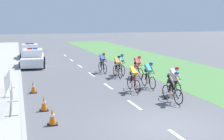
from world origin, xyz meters
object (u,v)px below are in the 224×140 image
object	(u,v)px
cyclist_second	(174,80)
traffic_cone_mid	(33,87)
cyclist_lead	(173,86)
police_car_second	(30,52)
cyclist_fifth	(137,66)
cyclist_sixth	(118,66)
cyclist_eighth	(121,64)
cyclist_third	(134,77)
traffic_cone_far	(44,104)
crowd_barrier_front	(12,96)
cyclist_seventh	(103,62)
traffic_cone_near	(52,117)
cyclist_fourth	(149,74)
crowd_barrier_middle	(7,83)
police_car_nearest	(33,58)

from	to	relation	value
cyclist_second	traffic_cone_mid	world-z (taller)	cyclist_second
cyclist_lead	police_car_second	bearing A→B (deg)	106.96
cyclist_fifth	cyclist_sixth	world-z (taller)	same
cyclist_lead	cyclist_eighth	size ratio (longest dim) A/B	1.00
cyclist_third	traffic_cone_far	xyz separation A→B (m)	(-5.04, -1.99, -0.48)
cyclist_lead	cyclist_sixth	xyz separation A→B (m)	(-0.46, 6.57, 0.00)
cyclist_fifth	crowd_barrier_front	size ratio (longest dim) A/B	0.74
cyclist_eighth	cyclist_seventh	bearing A→B (deg)	132.69
cyclist_lead	police_car_second	xyz separation A→B (m)	(-5.75, 18.86, -0.11)
cyclist_fifth	cyclist_seventh	xyz separation A→B (m)	(-1.71, 2.62, 0.00)
cyclist_sixth	crowd_barrier_front	xyz separation A→B (m)	(-6.83, -5.63, -0.14)
traffic_cone_near	traffic_cone_mid	bearing A→B (deg)	94.58
cyclist_lead	cyclist_third	world-z (taller)	same
cyclist_lead	cyclist_fourth	size ratio (longest dim) A/B	1.00
cyclist_second	cyclist_third	bearing A→B (deg)	141.81
cyclist_seventh	crowd_barrier_middle	world-z (taller)	cyclist_seventh
cyclist_lead	cyclist_fifth	size ratio (longest dim) A/B	1.00
police_car_nearest	crowd_barrier_middle	distance (m)	9.57
crowd_barrier_middle	cyclist_seventh	bearing A→B (deg)	35.32
cyclist_seventh	traffic_cone_mid	bearing A→B (deg)	-138.45
traffic_cone_mid	police_car_second	bearing A→B (deg)	88.08
cyclist_second	police_car_nearest	world-z (taller)	police_car_nearest
cyclist_eighth	traffic_cone_far	distance (m)	9.21
cyclist_seventh	traffic_cone_near	bearing A→B (deg)	-116.40
cyclist_third	cyclist_lead	bearing A→B (deg)	-69.76
cyclist_eighth	crowd_barrier_middle	bearing A→B (deg)	-155.10
cyclist_sixth	cyclist_eighth	world-z (taller)	same
cyclist_fourth	cyclist_fifth	xyz separation A→B (m)	(0.55, 2.87, 0.00)
cyclist_fifth	cyclist_sixth	xyz separation A→B (m)	(-1.23, 0.59, 0.00)
traffic_cone_far	crowd_barrier_front	bearing A→B (deg)	163.76
traffic_cone_near	cyclist_fourth	bearing A→B (deg)	35.84
cyclist_fifth	cyclist_eighth	size ratio (longest dim) A/B	1.00
police_car_nearest	traffic_cone_far	distance (m)	12.76
traffic_cone_mid	traffic_cone_far	size ratio (longest dim) A/B	1.00
cyclist_sixth	cyclist_eighth	xyz separation A→B (m)	(0.56, 0.89, 0.00)
cyclist_fourth	crowd_barrier_middle	bearing A→B (deg)	174.06
police_car_nearest	crowd_barrier_front	xyz separation A→B (m)	(-1.54, -12.37, -0.03)
cyclist_sixth	crowd_barrier_front	distance (m)	8.85
cyclist_seventh	crowd_barrier_middle	distance (m)	8.09
cyclist_sixth	traffic_cone_mid	size ratio (longest dim) A/B	2.69
cyclist_sixth	traffic_cone_far	world-z (taller)	cyclist_sixth
police_car_nearest	crowd_barrier_middle	world-z (taller)	police_car_nearest
police_car_second	cyclist_fifth	bearing A→B (deg)	-63.15
traffic_cone_mid	cyclist_third	bearing A→B (deg)	-14.05
cyclist_lead	traffic_cone_mid	xyz separation A→B (m)	(-6.25, 3.88, -0.48)
crowd_barrier_front	traffic_cone_far	world-z (taller)	crowd_barrier_front
traffic_cone_near	traffic_cone_mid	distance (m)	5.18
cyclist_lead	cyclist_seventh	distance (m)	8.64
cyclist_third	cyclist_seventh	distance (m)	6.04
police_car_second	cyclist_second	bearing A→B (deg)	-69.69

